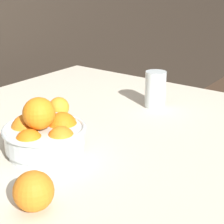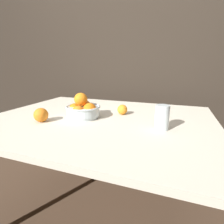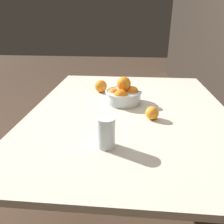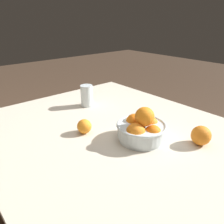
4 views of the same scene
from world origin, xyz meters
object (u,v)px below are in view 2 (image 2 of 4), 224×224
(fruit_bowl, at_px, (83,109))
(orange_loose_front, at_px, (122,110))
(juice_glass, at_px, (162,118))
(orange_loose_near_bowl, at_px, (41,115))

(fruit_bowl, relative_size, orange_loose_front, 3.23)
(fruit_bowl, height_order, orange_loose_front, fruit_bowl)
(fruit_bowl, xyz_separation_m, juice_glass, (0.49, -0.05, 0.01))
(fruit_bowl, xyz_separation_m, orange_loose_near_bowl, (-0.19, -0.16, -0.01))
(orange_loose_near_bowl, distance_m, orange_loose_front, 0.52)
(orange_loose_near_bowl, bearing_deg, juice_glass, 9.53)
(fruit_bowl, height_order, orange_loose_near_bowl, fruit_bowl)
(fruit_bowl, height_order, juice_glass, fruit_bowl)
(orange_loose_front, bearing_deg, orange_loose_near_bowl, -141.70)
(juice_glass, height_order, orange_loose_front, juice_glass)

